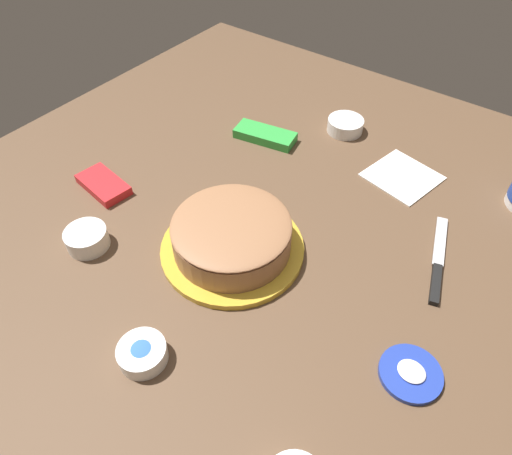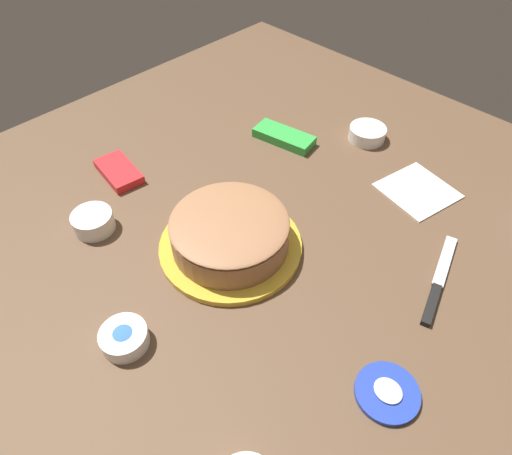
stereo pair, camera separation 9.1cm
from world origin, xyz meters
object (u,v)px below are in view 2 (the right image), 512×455
object	(u,v)px
frosted_cake	(230,234)
sprinkle_bowl_yellow	(93,221)
spreading_knife	(437,286)
frosting_tub_lid	(387,393)
sprinkle_bowl_pink	(367,133)
candy_box_lower	(284,137)
paper_napkin	(418,190)
sprinkle_bowl_blue	(124,337)
candy_box_upper	(119,171)

from	to	relation	value
frosted_cake	sprinkle_bowl_yellow	xyz separation A→B (m)	(-0.25, -0.17, -0.02)
spreading_knife	sprinkle_bowl_yellow	size ratio (longest dim) A/B	2.67
frosting_tub_lid	sprinkle_bowl_pink	distance (m)	0.70
frosted_cake	sprinkle_bowl_yellow	size ratio (longest dim) A/B	3.39
frosted_cake	frosting_tub_lid	xyz separation A→B (m)	(0.41, -0.04, -0.03)
sprinkle_bowl_pink	candy_box_lower	world-z (taller)	sprinkle_bowl_pink
sprinkle_bowl_pink	paper_napkin	xyz separation A→B (m)	(0.21, -0.09, -0.02)
sprinkle_bowl_blue	spreading_knife	bearing A→B (deg)	56.21
frosting_tub_lid	paper_napkin	xyz separation A→B (m)	(-0.22, 0.46, -0.00)
frosting_tub_lid	candy_box_upper	distance (m)	0.77
sprinkle_bowl_yellow	sprinkle_bowl_blue	bearing A→B (deg)	-21.88
sprinkle_bowl_blue	candy_box_upper	xyz separation A→B (m)	(-0.39, 0.25, -0.01)
frosting_tub_lid	sprinkle_bowl_pink	size ratio (longest dim) A/B	1.10
sprinkle_bowl_pink	paper_napkin	size ratio (longest dim) A/B	0.63
sprinkle_bowl_yellow	candy_box_lower	world-z (taller)	sprinkle_bowl_yellow
frosted_cake	frosting_tub_lid	bearing A→B (deg)	-5.22
frosting_tub_lid	sprinkle_bowl_pink	world-z (taller)	sprinkle_bowl_pink
candy_box_lower	candy_box_upper	xyz separation A→B (m)	(-0.19, -0.38, -0.00)
frosting_tub_lid	sprinkle_bowl_pink	xyz separation A→B (m)	(-0.43, 0.55, 0.01)
spreading_knife	sprinkle_bowl_blue	distance (m)	0.59
frosting_tub_lid	sprinkle_bowl_yellow	world-z (taller)	sprinkle_bowl_yellow
frosted_cake	sprinkle_bowl_blue	size ratio (longest dim) A/B	3.53
sprinkle_bowl_pink	sprinkle_bowl_yellow	distance (m)	0.72
sprinkle_bowl_yellow	sprinkle_bowl_blue	world-z (taller)	sprinkle_bowl_yellow
frosted_cake	sprinkle_bowl_blue	distance (m)	0.28
frosting_tub_lid	candy_box_lower	bearing A→B (deg)	145.93
frosted_cake	candy_box_upper	size ratio (longest dim) A/B	2.22
sprinkle_bowl_yellow	paper_napkin	world-z (taller)	sprinkle_bowl_yellow
frosting_tub_lid	spreading_knife	xyz separation A→B (m)	(-0.05, 0.25, -0.00)
sprinkle_bowl_pink	sprinkle_bowl_yellow	bearing A→B (deg)	-108.34
spreading_knife	candy_box_lower	distance (m)	0.55
candy_box_lower	sprinkle_bowl_pink	bearing A→B (deg)	35.70
spreading_knife	candy_box_upper	size ratio (longest dim) A/B	1.75
spreading_knife	sprinkle_bowl_blue	bearing A→B (deg)	-123.79
sprinkle_bowl_yellow	candy_box_lower	size ratio (longest dim) A/B	0.54
frosted_cake	sprinkle_bowl_pink	bearing A→B (deg)	92.61
sprinkle_bowl_yellow	candy_box_upper	xyz separation A→B (m)	(-0.11, 0.14, -0.01)
spreading_knife	sprinkle_bowl_blue	size ratio (longest dim) A/B	2.78
paper_napkin	candy_box_lower	bearing A→B (deg)	-168.53
candy_box_lower	candy_box_upper	distance (m)	0.43
candy_box_upper	sprinkle_bowl_yellow	bearing A→B (deg)	-42.31
frosted_cake	frosting_tub_lid	world-z (taller)	frosted_cake
candy_box_lower	spreading_knife	bearing A→B (deg)	-26.27
frosting_tub_lid	candy_box_upper	world-z (taller)	candy_box_upper
candy_box_upper	paper_napkin	world-z (taller)	candy_box_upper
candy_box_lower	candy_box_upper	world-z (taller)	candy_box_lower
paper_napkin	candy_box_upper	bearing A→B (deg)	-140.12
sprinkle_bowl_blue	paper_napkin	bearing A→B (deg)	77.76
sprinkle_bowl_yellow	candy_box_lower	distance (m)	0.53
spreading_knife	sprinkle_bowl_blue	xyz separation A→B (m)	(-0.33, -0.49, 0.01)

